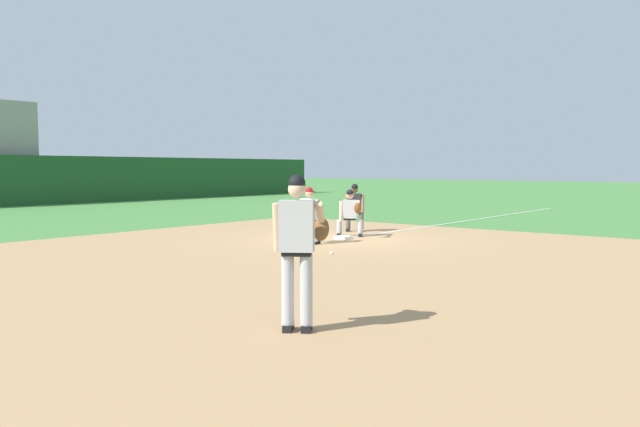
# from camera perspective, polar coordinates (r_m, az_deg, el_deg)

# --- Properties ---
(ground_plane) EXTENTS (160.00, 160.00, 0.00)m
(ground_plane) POSITION_cam_1_polar(r_m,az_deg,el_deg) (16.99, 2.14, -2.37)
(ground_plane) COLOR #47843D
(infield_dirt_patch) EXTENTS (18.00, 18.00, 0.01)m
(infield_dirt_patch) POSITION_cam_1_polar(r_m,az_deg,el_deg) (12.21, 0.85, -4.92)
(infield_dirt_patch) COLOR tan
(infield_dirt_patch) RESTS_ON ground
(foul_line_stripe) EXTENTS (16.73, 0.10, 0.00)m
(foul_line_stripe) POSITION_cam_1_polar(r_m,az_deg,el_deg) (24.19, 14.08, -0.52)
(foul_line_stripe) COLOR white
(foul_line_stripe) RESTS_ON ground
(first_base_bag) EXTENTS (0.38, 0.38, 0.09)m
(first_base_bag) POSITION_cam_1_polar(r_m,az_deg,el_deg) (16.99, 2.14, -2.22)
(first_base_bag) COLOR white
(first_base_bag) RESTS_ON ground
(baseball) EXTENTS (0.07, 0.07, 0.07)m
(baseball) POSITION_cam_1_polar(r_m,az_deg,el_deg) (14.00, 1.06, -3.62)
(baseball) COLOR white
(baseball) RESTS_ON ground
(pitcher) EXTENTS (0.84, 0.57, 1.86)m
(pitcher) POSITION_cam_1_polar(r_m,az_deg,el_deg) (7.34, -1.97, -2.69)
(pitcher) COLOR black
(pitcher) RESTS_ON ground
(first_baseman) EXTENTS (0.81, 1.04, 1.34)m
(first_baseman) POSITION_cam_1_polar(r_m,az_deg,el_deg) (17.55, 2.80, 0.24)
(first_baseman) COLOR black
(first_baseman) RESTS_ON ground
(baserunner) EXTENTS (0.45, 0.60, 1.46)m
(baserunner) POSITION_cam_1_polar(r_m,az_deg,el_deg) (15.88, -1.00, 0.05)
(baserunner) COLOR black
(baserunner) RESTS_ON ground
(umpire) EXTENTS (0.63, 0.68, 1.46)m
(umpire) POSITION_cam_1_polar(r_m,az_deg,el_deg) (19.01, 3.18, 0.72)
(umpire) COLOR black
(umpire) RESTS_ON ground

